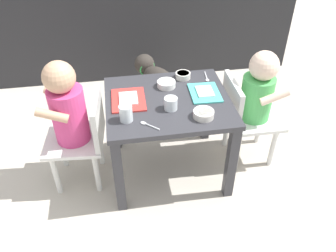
{
  "coord_description": "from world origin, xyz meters",
  "views": [
    {
      "loc": [
        -0.23,
        -1.35,
        1.35
      ],
      "look_at": [
        0.0,
        0.0,
        0.29
      ],
      "focal_mm": 36.82,
      "sensor_mm": 36.0,
      "label": 1
    }
  ],
  "objects_px": {
    "food_tray_right": "(205,92)",
    "cereal_bowl_left_side": "(166,84)",
    "dog": "(158,80)",
    "dining_table": "(168,113)",
    "seated_child_right": "(255,96)",
    "veggie_bowl_far": "(204,114)",
    "veggie_bowl_near": "(183,75)",
    "water_cup_right": "(126,114)",
    "spoon_by_right_tray": "(148,125)",
    "spoon_by_left_tray": "(206,78)",
    "seated_child_left": "(71,113)",
    "food_tray_left": "(128,99)",
    "water_cup_left": "(170,104)"
  },
  "relations": [
    {
      "from": "cereal_bowl_left_side",
      "to": "veggie_bowl_near",
      "type": "bearing_deg",
      "value": 35.37
    },
    {
      "from": "cereal_bowl_left_side",
      "to": "spoon_by_right_tray",
      "type": "bearing_deg",
      "value": -113.15
    },
    {
      "from": "food_tray_left",
      "to": "cereal_bowl_left_side",
      "type": "bearing_deg",
      "value": 25.72
    },
    {
      "from": "dog",
      "to": "water_cup_right",
      "type": "distance_m",
      "value": 0.8
    },
    {
      "from": "seated_child_left",
      "to": "veggie_bowl_far",
      "type": "height_order",
      "value": "seated_child_left"
    },
    {
      "from": "dining_table",
      "to": "dog",
      "type": "distance_m",
      "value": 0.61
    },
    {
      "from": "dining_table",
      "to": "seated_child_right",
      "type": "distance_m",
      "value": 0.46
    },
    {
      "from": "dining_table",
      "to": "water_cup_right",
      "type": "bearing_deg",
      "value": -147.83
    },
    {
      "from": "seated_child_right",
      "to": "dog",
      "type": "xyz_separation_m",
      "value": [
        -0.42,
        0.55,
        -0.19
      ]
    },
    {
      "from": "dog",
      "to": "cereal_bowl_left_side",
      "type": "xyz_separation_m",
      "value": [
        -0.02,
        -0.47,
        0.25
      ]
    },
    {
      "from": "dog",
      "to": "dining_table",
      "type": "bearing_deg",
      "value": -93.08
    },
    {
      "from": "seated_child_right",
      "to": "food_tray_left",
      "type": "distance_m",
      "value": 0.64
    },
    {
      "from": "dining_table",
      "to": "water_cup_left",
      "type": "xyz_separation_m",
      "value": [
        -0.0,
        -0.08,
        0.11
      ]
    },
    {
      "from": "dog",
      "to": "veggie_bowl_far",
      "type": "xyz_separation_m",
      "value": [
        0.1,
        -0.75,
        0.25
      ]
    },
    {
      "from": "dog",
      "to": "food_tray_right",
      "type": "relative_size",
      "value": 2.53
    },
    {
      "from": "water_cup_right",
      "to": "spoon_by_right_tray",
      "type": "height_order",
      "value": "water_cup_right"
    },
    {
      "from": "spoon_by_left_tray",
      "to": "spoon_by_right_tray",
      "type": "relative_size",
      "value": 1.22
    },
    {
      "from": "dog",
      "to": "food_tray_right",
      "type": "distance_m",
      "value": 0.63
    },
    {
      "from": "food_tray_left",
      "to": "seated_child_left",
      "type": "bearing_deg",
      "value": -176.97
    },
    {
      "from": "veggie_bowl_near",
      "to": "spoon_by_left_tray",
      "type": "bearing_deg",
      "value": -9.96
    },
    {
      "from": "food_tray_left",
      "to": "dog",
      "type": "bearing_deg",
      "value": 68.86
    },
    {
      "from": "seated_child_right",
      "to": "dog",
      "type": "height_order",
      "value": "seated_child_right"
    },
    {
      "from": "veggie_bowl_far",
      "to": "spoon_by_right_tray",
      "type": "xyz_separation_m",
      "value": [
        -0.25,
        -0.02,
        -0.01
      ]
    },
    {
      "from": "spoon_by_left_tray",
      "to": "seated_child_left",
      "type": "bearing_deg",
      "value": -167.04
    },
    {
      "from": "spoon_by_left_tray",
      "to": "veggie_bowl_near",
      "type": "bearing_deg",
      "value": 170.04
    },
    {
      "from": "food_tray_right",
      "to": "veggie_bowl_far",
      "type": "distance_m",
      "value": 0.2
    },
    {
      "from": "seated_child_left",
      "to": "water_cup_right",
      "type": "distance_m",
      "value": 0.29
    },
    {
      "from": "spoon_by_left_tray",
      "to": "water_cup_left",
      "type": "bearing_deg",
      "value": -133.93
    },
    {
      "from": "food_tray_right",
      "to": "water_cup_left",
      "type": "bearing_deg",
      "value": -152.03
    },
    {
      "from": "veggie_bowl_far",
      "to": "veggie_bowl_near",
      "type": "relative_size",
      "value": 1.19
    },
    {
      "from": "water_cup_left",
      "to": "veggie_bowl_near",
      "type": "bearing_deg",
      "value": 66.69
    },
    {
      "from": "seated_child_left",
      "to": "seated_child_right",
      "type": "bearing_deg",
      "value": 1.74
    },
    {
      "from": "food_tray_right",
      "to": "cereal_bowl_left_side",
      "type": "height_order",
      "value": "cereal_bowl_left_side"
    },
    {
      "from": "seated_child_right",
      "to": "veggie_bowl_near",
      "type": "height_order",
      "value": "seated_child_right"
    },
    {
      "from": "dining_table",
      "to": "veggie_bowl_far",
      "type": "xyz_separation_m",
      "value": [
        0.13,
        -0.16,
        0.1
      ]
    },
    {
      "from": "water_cup_right",
      "to": "veggie_bowl_near",
      "type": "bearing_deg",
      "value": 45.27
    },
    {
      "from": "food_tray_left",
      "to": "dining_table",
      "type": "bearing_deg",
      "value": -7.62
    },
    {
      "from": "dining_table",
      "to": "veggie_bowl_far",
      "type": "relative_size",
      "value": 6.38
    },
    {
      "from": "seated_child_left",
      "to": "food_tray_left",
      "type": "distance_m",
      "value": 0.27
    },
    {
      "from": "dog",
      "to": "water_cup_left",
      "type": "height_order",
      "value": "water_cup_left"
    },
    {
      "from": "dining_table",
      "to": "veggie_bowl_near",
      "type": "relative_size",
      "value": 7.6
    },
    {
      "from": "cereal_bowl_left_side",
      "to": "veggie_bowl_near",
      "type": "xyz_separation_m",
      "value": [
        0.1,
        0.07,
        0.0
      ]
    },
    {
      "from": "cereal_bowl_left_side",
      "to": "veggie_bowl_near",
      "type": "distance_m",
      "value": 0.12
    },
    {
      "from": "water_cup_right",
      "to": "spoon_by_left_tray",
      "type": "distance_m",
      "value": 0.53
    },
    {
      "from": "food_tray_left",
      "to": "cereal_bowl_left_side",
      "type": "relative_size",
      "value": 2.25
    },
    {
      "from": "water_cup_left",
      "to": "water_cup_right",
      "type": "relative_size",
      "value": 0.82
    },
    {
      "from": "seated_child_right",
      "to": "veggie_bowl_far",
      "type": "distance_m",
      "value": 0.39
    },
    {
      "from": "water_cup_right",
      "to": "spoon_by_right_tray",
      "type": "relative_size",
      "value": 0.91
    },
    {
      "from": "food_tray_left",
      "to": "cereal_bowl_left_side",
      "type": "xyz_separation_m",
      "value": [
        0.2,
        0.1,
        0.01
      ]
    },
    {
      "from": "veggie_bowl_near",
      "to": "seated_child_right",
      "type": "bearing_deg",
      "value": -23.79
    }
  ]
}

